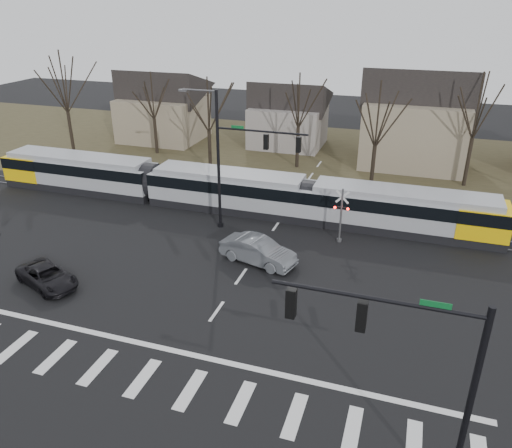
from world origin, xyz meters
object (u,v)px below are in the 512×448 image
(tram, at_px, (227,188))
(rail_crossing_signal, at_px, (341,217))
(sedan, at_px, (258,251))
(suv, at_px, (47,276))

(tram, xyz_separation_m, rail_crossing_signal, (9.82, -3.21, 0.14))
(tram, distance_m, sedan, 9.57)
(tram, height_order, rail_crossing_signal, rail_crossing_signal)
(sedan, bearing_deg, tram, 48.53)
(sedan, relative_size, rail_crossing_signal, 1.36)
(suv, height_order, rail_crossing_signal, rail_crossing_signal)
(tram, xyz_separation_m, suv, (-5.92, -14.64, -1.12))
(tram, bearing_deg, rail_crossing_signal, -18.09)
(sedan, xyz_separation_m, suv, (-11.19, -6.70, -0.23))
(rail_crossing_signal, bearing_deg, sedan, -133.85)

